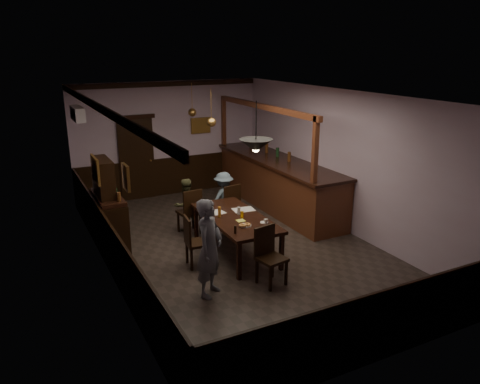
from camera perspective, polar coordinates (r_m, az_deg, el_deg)
room at (r=8.91m, az=-0.44°, el=2.14°), size 5.01×8.01×3.01m
dining_table at (r=8.91m, az=-0.56°, el=-3.37°), size 1.03×2.22×0.75m
chair_far_left at (r=9.90m, az=-6.04°, el=-2.16°), size 0.47×0.47×1.00m
chair_far_right at (r=10.23m, az=-1.28°, el=-1.45°), size 0.49×0.49×0.99m
chair_near at (r=7.88m, az=3.51°, el=-7.41°), size 0.50×0.50×0.99m
chair_side at (r=8.47m, az=-5.70°, el=-5.78°), size 0.45×0.45×0.95m
person_standing at (r=7.41m, az=-3.75°, el=-6.83°), size 0.70×0.68×1.61m
person_seated_left at (r=10.14m, az=-6.65°, el=-1.54°), size 0.66×0.57×1.15m
person_seated_right at (r=10.45m, az=-2.00°, el=-0.74°), size 0.85×0.59×1.19m
newspaper_left at (r=9.06m, az=-3.22°, el=-2.57°), size 0.45×0.35×0.01m
newspaper_right at (r=9.23m, az=0.42°, el=-2.17°), size 0.45×0.35×0.01m
napkin at (r=8.67m, az=0.08°, el=-3.49°), size 0.15×0.15×0.00m
saucer at (r=8.58m, az=2.96°, el=-3.72°), size 0.15×0.15×0.01m
coffee_cup at (r=8.53m, az=3.19°, el=-3.55°), size 0.08×0.08×0.07m
pastry_plate at (r=8.42m, az=0.64°, el=-4.10°), size 0.22×0.22×0.01m
pastry_ring_a at (r=8.35m, az=0.30°, el=-4.10°), size 0.13×0.13×0.04m
pastry_ring_b at (r=8.39m, az=0.87°, el=-3.98°), size 0.13×0.13×0.04m
soda_can at (r=8.80m, az=0.24°, el=-2.76°), size 0.07×0.07×0.12m
beer_glass at (r=8.83m, az=-2.52°, el=-2.45°), size 0.06×0.06×0.20m
water_glass at (r=8.96m, az=-0.14°, el=-2.30°), size 0.06×0.06×0.15m
pepper_mill at (r=8.07m, az=-0.59°, el=-4.60°), size 0.04×0.04×0.14m
sideboard at (r=9.63m, az=-15.75°, el=-2.26°), size 0.48×1.34×1.78m
bar_counter at (r=11.53m, az=4.60°, el=1.23°), size 1.06×4.58×2.56m
door_back at (r=12.33m, az=-12.48°, el=3.87°), size 0.90×0.06×2.10m
ac_unit at (r=10.79m, az=-19.20°, el=9.01°), size 0.20×0.85×0.30m
picture_left_small at (r=6.48m, az=-13.73°, el=1.74°), size 0.04×0.28×0.36m
picture_left_large at (r=8.87m, az=-17.22°, el=2.62°), size 0.04×0.62×0.48m
picture_back at (r=12.75m, az=-4.82°, el=8.09°), size 0.55×0.04×0.42m
pendant_iron at (r=7.78m, az=1.95°, el=5.67°), size 0.56×0.56×0.85m
pendant_brass_mid at (r=10.02m, az=-3.51°, el=8.48°), size 0.20×0.20×0.81m
pendant_brass_far at (r=11.58m, az=-5.84°, el=9.62°), size 0.20×0.20×0.81m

